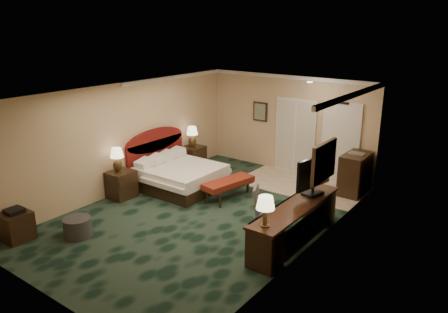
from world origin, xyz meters
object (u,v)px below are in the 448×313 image
Objects in this scene: bed at (181,177)px; desk_chair at (268,213)px; nightstand_near at (121,185)px; side_table at (17,226)px; nightstand_far at (193,158)px; ottoman at (77,227)px; lamp_far at (192,137)px; desk at (295,224)px; tv at (314,176)px; bed_bench at (228,189)px; lamp_near at (117,160)px; minibar at (355,174)px.

desk_chair is at bearing -16.97° from bed.
side_table is (0.01, -2.64, -0.05)m from nightstand_near.
nightstand_far reaches higher than ottoman.
lamp_far is 4.60m from ottoman.
ottoman is 4.26m from desk.
nightstand_near is at bearing 114.42° from ottoman.
desk is at bearing 33.25° from ottoman.
ottoman is (0.85, -1.86, -0.14)m from nightstand_near.
tv reaches higher than ottoman.
ottoman is at bearing -98.99° from bed_bench.
lamp_near is 1.09× the size of ottoman.
minibar is at bearing 90.11° from desk.
ottoman is at bearing -64.53° from lamp_near.
nightstand_far is at bearing 89.70° from lamp_near.
bed_bench is 1.34× the size of tv.
tv is 0.96× the size of desk_chair.
desk_chair is (3.14, -0.96, 0.23)m from bed.
bed is at bearing 91.76° from ottoman.
nightstand_near is 3.91m from desk_chair.
side_table is (-2.08, -4.15, 0.05)m from bed_bench.
desk is (2.32, -1.04, 0.16)m from bed_bench.
desk is at bearing 6.84° from lamp_near.
ottoman is at bearing 42.76° from side_table.
tv is (3.58, 3.00, 0.97)m from ottoman.
bed_bench is at bearing -177.50° from tv.
nightstand_near is 0.63m from lamp_near.
tv reaches higher than bed.
ottoman is 3.77m from desk_chair.
minibar is (4.39, 6.24, 0.22)m from side_table.
bed_bench is (2.05, -1.09, -0.73)m from lamp_far.
lamp_near reaches higher than bed.
desk is (4.41, 0.47, 0.06)m from nightstand_near.
bed is 1.35m from bed_bench.
desk_chair reaches higher than desk.
desk is 2.69× the size of tv.
nightstand_far is (0.00, 2.66, 0.00)m from nightstand_near.
lamp_far is 0.60× the size of tv.
desk_chair is at bearing 5.09° from nightstand_near.
ottoman is 0.20× the size of desk.
lamp_far is 0.45× the size of bed_bench.
bed_bench is at bearing 69.85° from ottoman.
bed is 2.83× the size of nightstand_near.
bed is at bearing 60.16° from nightstand_near.
lamp_near is 5.75m from minibar.
desk_chair is 1.03× the size of minibar.
bed is 0.69× the size of desk.
nightstand_near is 4.43m from desk.
tv reaches higher than desk_chair.
lamp_far is at bearing 154.10° from desk.
ottoman is at bearing -167.45° from desk_chair.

